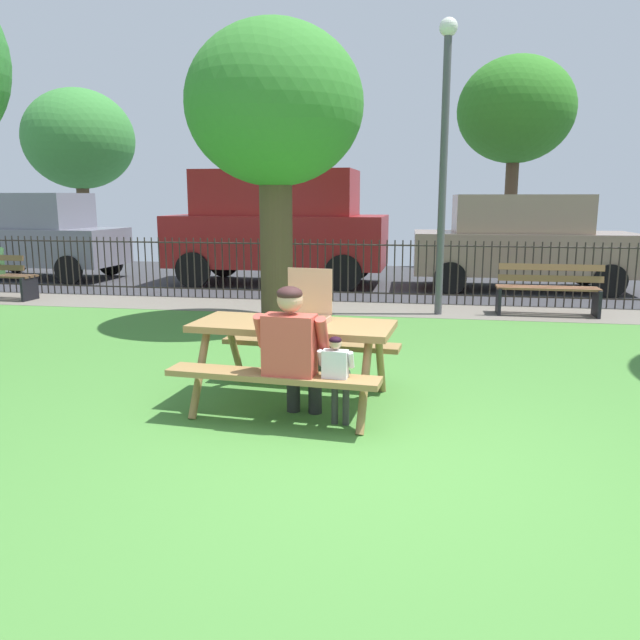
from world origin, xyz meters
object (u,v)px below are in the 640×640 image
parked_car_far_left (38,235)px  far_tree_midleft (300,106)px  park_bench_center (548,290)px  parked_car_left (278,224)px  child_at_table (337,372)px  lamp_post_walkway (444,142)px  parked_car_center (521,241)px  far_tree_center (516,111)px  picnic_table_foreground (293,341)px  far_tree_left (79,140)px  tree_near_table (275,110)px  adult_at_table (293,349)px  pizza_box_open (305,313)px

parked_car_far_left → far_tree_midleft: far_tree_midleft is taller
park_bench_center → parked_car_left: 6.04m
child_at_table → parked_car_far_left: size_ratio=0.20×
parked_car_far_left → park_bench_center: bearing=-15.2°
lamp_post_walkway → parked_car_center: 3.99m
parked_car_center → far_tree_midleft: (-5.71, 5.43, 3.51)m
parked_car_far_left → far_tree_midleft: bearing=46.2°
parked_car_left → far_tree_center: 8.31m
picnic_table_foreground → far_tree_left: size_ratio=0.37×
tree_near_table → far_tree_left: (-8.72, 9.78, 0.55)m
park_bench_center → far_tree_midleft: 10.98m
child_at_table → far_tree_midleft: size_ratio=0.13×
adult_at_table → tree_near_table: bearing=105.3°
pizza_box_open → parked_car_far_left: bearing=134.8°
child_at_table → tree_near_table: size_ratio=0.19×
parked_car_far_left → far_tree_left: size_ratio=0.76×
adult_at_table → far_tree_center: 14.80m
tree_near_table → park_bench_center: bearing=18.2°
lamp_post_walkway → far_tree_center: far_tree_center is taller
parked_car_left → far_tree_center: size_ratio=0.82×
picnic_table_foreground → parked_car_far_left: bearing=134.4°
lamp_post_walkway → tree_near_table: lamp_post_walkway is taller
adult_at_table → park_bench_center: bearing=61.4°
child_at_table → parked_car_left: 8.99m
picnic_table_foreground → parked_car_far_left: size_ratio=0.48×
parked_car_left → far_tree_midleft: (-0.57, 5.43, 3.22)m
parked_car_left → far_tree_midleft: far_tree_midleft is taller
picnic_table_foreground → park_bench_center: (3.12, 5.02, -0.18)m
far_tree_center → park_bench_center: bearing=-92.6°
adult_at_table → parked_car_left: parked_car_left is taller
pizza_box_open → far_tree_center: 14.25m
lamp_post_walkway → far_tree_center: bearing=76.2°
picnic_table_foreground → far_tree_center: bearing=75.4°
lamp_post_walkway → adult_at_table: bearing=-103.4°
parked_car_far_left → far_tree_center: (11.33, 5.43, 3.23)m
park_bench_center → tree_near_table: size_ratio=0.37×
parked_car_center → far_tree_center: 6.34m
picnic_table_foreground → far_tree_center: size_ratio=0.33×
far_tree_midleft → child_at_table: bearing=-77.5°
tree_near_table → parked_car_left: tree_near_table is taller
parked_car_center → adult_at_table: bearing=-109.3°
pizza_box_open → far_tree_center: (3.40, 13.42, 3.38)m
far_tree_left → far_tree_center: (13.25, -0.00, 0.58)m
adult_at_table → far_tree_center: size_ratio=0.21×
pizza_box_open → adult_at_table: 0.56m
adult_at_table → parked_car_far_left: size_ratio=0.30×
adult_at_table → far_tree_midleft: size_ratio=0.20×
far_tree_left → lamp_post_walkway: bearing=-37.7°
far_tree_left → far_tree_midleft: far_tree_midleft is taller
far_tree_left → adult_at_table: bearing=-54.7°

